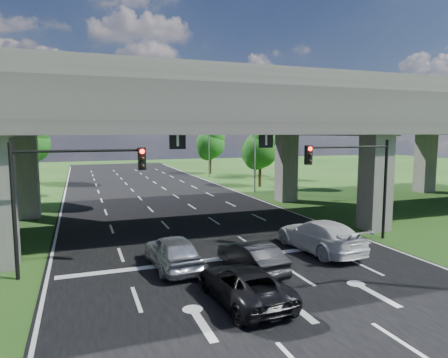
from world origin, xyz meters
TOP-DOWN VIEW (x-y plane):
  - ground at (0.00, 0.00)m, footprint 160.00×160.00m
  - road at (0.00, 10.00)m, footprint 18.00×120.00m
  - overpass at (0.00, 12.00)m, footprint 80.00×15.00m
  - signal_right at (7.82, 3.94)m, footprint 5.76×0.54m
  - signal_left at (-7.82, 3.94)m, footprint 5.76×0.54m
  - streetlight_far at (10.10, 24.00)m, footprint 3.38×0.25m
  - streetlight_beyond at (10.10, 40.00)m, footprint 3.38×0.25m
  - tree_left_near at (-13.95, 26.00)m, footprint 4.50×4.50m
  - tree_left_far at (-12.95, 42.00)m, footprint 4.80×4.80m
  - tree_right_near at (13.05, 28.00)m, footprint 4.20×4.20m
  - tree_right_mid at (16.05, 36.00)m, footprint 3.91×3.90m
  - tree_right_far at (12.05, 44.00)m, footprint 4.50×4.50m
  - car_silver at (-3.28, 3.00)m, footprint 2.18×4.80m
  - car_dark at (0.01, 1.26)m, footprint 1.93×4.47m
  - car_white at (4.79, 3.00)m, footprint 2.83×5.99m
  - car_trailing at (-1.59, -1.65)m, footprint 2.55×5.04m

SIDE VIEW (x-z plane):
  - ground at x=0.00m, z-range 0.00..0.00m
  - road at x=0.00m, z-range 0.00..0.03m
  - car_trailing at x=-1.59m, z-range 0.03..1.40m
  - car_dark at x=0.01m, z-range 0.03..1.46m
  - car_silver at x=-3.28m, z-range 0.03..1.63m
  - car_white at x=4.79m, z-range 0.03..1.72m
  - tree_right_mid at x=16.05m, z-range 0.79..7.55m
  - signal_right at x=7.82m, z-range 1.19..7.19m
  - signal_left at x=-7.82m, z-range 1.19..7.19m
  - tree_right_near at x=13.05m, z-range 0.86..8.14m
  - tree_left_near at x=-13.95m, z-range 0.92..8.72m
  - tree_right_far at x=12.05m, z-range 0.92..8.72m
  - tree_left_far at x=-12.95m, z-range 0.98..9.30m
  - streetlight_far at x=10.10m, z-range 0.85..10.85m
  - streetlight_beyond at x=10.10m, z-range 0.85..10.85m
  - overpass at x=0.00m, z-range 2.92..12.92m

